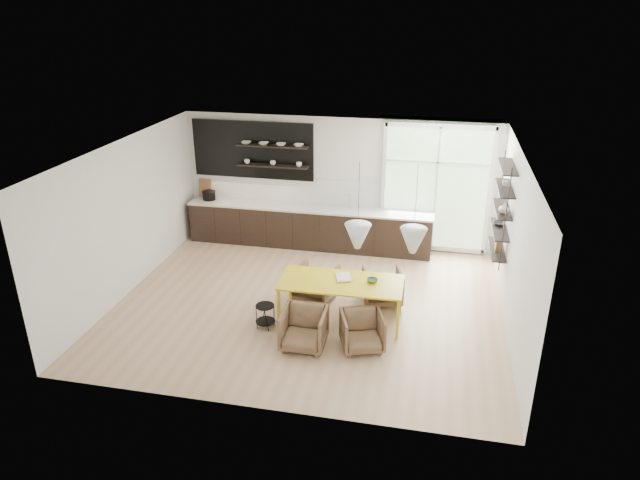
{
  "coord_description": "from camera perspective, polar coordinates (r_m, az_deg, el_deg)",
  "views": [
    {
      "loc": [
        2.11,
        -9.05,
        5.23
      ],
      "look_at": [
        0.09,
        0.6,
        1.05
      ],
      "focal_mm": 32.0,
      "sensor_mm": 36.0,
      "label": 1
    }
  ],
  "objects": [
    {
      "name": "room",
      "position": [
        10.94,
        3.06,
        2.77
      ],
      "size": [
        7.02,
        6.01,
        2.91
      ],
      "color": "tan",
      "rests_on": "ground"
    },
    {
      "name": "kitchen_run",
      "position": [
        12.93,
        -1.53,
        1.98
      ],
      "size": [
        5.54,
        0.69,
        2.75
      ],
      "color": "black",
      "rests_on": "ground"
    },
    {
      "name": "right_shelving",
      "position": [
        10.91,
        17.74,
        2.68
      ],
      "size": [
        0.26,
        1.22,
        1.9
      ],
      "color": "black",
      "rests_on": "ground"
    },
    {
      "name": "dining_table",
      "position": [
        9.81,
        2.15,
        -4.44
      ],
      "size": [
        2.13,
        0.99,
        0.77
      ],
      "rotation": [
        0.0,
        0.0,
        0.02
      ],
      "color": "gold",
      "rests_on": "ground"
    },
    {
      "name": "armchair_back_left",
      "position": [
        10.68,
        -0.45,
        -4.32
      ],
      "size": [
        0.87,
        0.89,
        0.67
      ],
      "primitive_type": "imported",
      "rotation": [
        0.0,
        0.0,
        2.91
      ],
      "color": "brown",
      "rests_on": "ground"
    },
    {
      "name": "armchair_back_right",
      "position": [
        10.65,
        6.25,
        -4.62
      ],
      "size": [
        0.84,
        0.85,
        0.64
      ],
      "primitive_type": "imported",
      "rotation": [
        0.0,
        0.0,
        3.39
      ],
      "color": "brown",
      "rests_on": "ground"
    },
    {
      "name": "armchair_front_left",
      "position": [
        9.3,
        -1.63,
        -8.85
      ],
      "size": [
        0.71,
        0.73,
        0.66
      ],
      "primitive_type": "imported",
      "rotation": [
        0.0,
        0.0,
        0.01
      ],
      "color": "brown",
      "rests_on": "ground"
    },
    {
      "name": "armchair_front_right",
      "position": [
        9.3,
        4.24,
        -9.08
      ],
      "size": [
        0.84,
        0.85,
        0.61
      ],
      "primitive_type": "imported",
      "rotation": [
        0.0,
        0.0,
        0.33
      ],
      "color": "brown",
      "rests_on": "ground"
    },
    {
      "name": "wire_stool",
      "position": [
        9.86,
        -5.5,
        -7.3
      ],
      "size": [
        0.34,
        0.34,
        0.43
      ],
      "rotation": [
        0.0,
        0.0,
        0.43
      ],
      "color": "black",
      "rests_on": "ground"
    },
    {
      "name": "table_book",
      "position": [
        9.88,
        1.64,
        -3.79
      ],
      "size": [
        0.34,
        0.39,
        0.03
      ],
      "primitive_type": "imported",
      "rotation": [
        0.0,
        0.0,
        0.29
      ],
      "color": "white",
      "rests_on": "dining_table"
    },
    {
      "name": "table_bowl",
      "position": [
        9.79,
        5.24,
        -4.05
      ],
      "size": [
        0.21,
        0.21,
        0.06
      ],
      "primitive_type": "imported",
      "rotation": [
        0.0,
        0.0,
        0.14
      ],
      "color": "#407442",
      "rests_on": "dining_table"
    }
  ]
}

